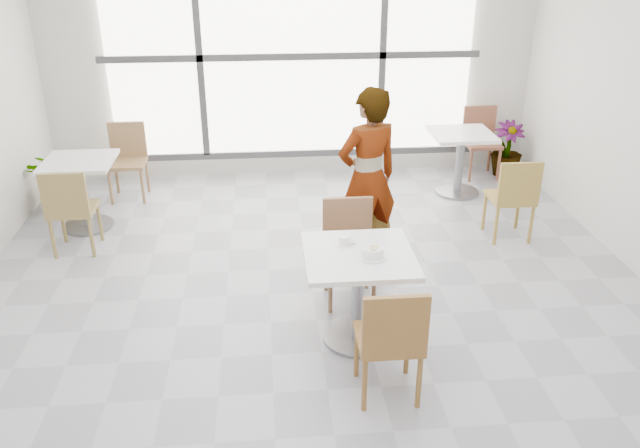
{
  "coord_description": "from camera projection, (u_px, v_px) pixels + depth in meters",
  "views": [
    {
      "loc": [
        -0.37,
        -4.37,
        2.9
      ],
      "look_at": [
        0.0,
        -0.3,
        1.0
      ],
      "focal_mm": 35.82,
      "sensor_mm": 36.0,
      "label": 1
    }
  ],
  "objects": [
    {
      "name": "floor",
      "position": [
        317.0,
        320.0,
        5.2
      ],
      "size": [
        7.0,
        7.0,
        0.0
      ],
      "primitive_type": "plane",
      "color": "#9E9EA5",
      "rests_on": "ground"
    },
    {
      "name": "wall_back",
      "position": [
        292.0,
        55.0,
        7.73
      ],
      "size": [
        6.0,
        0.0,
        6.0
      ],
      "primitive_type": "plane",
      "rotation": [
        1.57,
        0.0,
        0.0
      ],
      "color": "silver",
      "rests_on": "ground"
    },
    {
      "name": "window",
      "position": [
        292.0,
        56.0,
        7.67
      ],
      "size": [
        4.6,
        0.07,
        2.52
      ],
      "color": "white",
      "rests_on": "ground"
    },
    {
      "name": "main_table",
      "position": [
        358.0,
        280.0,
        4.74
      ],
      "size": [
        0.8,
        0.8,
        0.75
      ],
      "color": "white",
      "rests_on": "ground"
    },
    {
      "name": "chair_near",
      "position": [
        391.0,
        337.0,
        4.12
      ],
      "size": [
        0.42,
        0.42,
        0.87
      ],
      "rotation": [
        0.0,
        0.0,
        3.14
      ],
      "color": "brown",
      "rests_on": "ground"
    },
    {
      "name": "chair_far",
      "position": [
        349.0,
        243.0,
        5.35
      ],
      "size": [
        0.42,
        0.42,
        0.87
      ],
      "color": "brown",
      "rests_on": "ground"
    },
    {
      "name": "oatmeal_bowl",
      "position": [
        373.0,
        252.0,
        4.57
      ],
      "size": [
        0.21,
        0.21,
        0.09
      ],
      "color": "white",
      "rests_on": "main_table"
    },
    {
      "name": "coffee_cup",
      "position": [
        344.0,
        241.0,
        4.76
      ],
      "size": [
        0.16,
        0.13,
        0.07
      ],
      "color": "white",
      "rests_on": "main_table"
    },
    {
      "name": "person",
      "position": [
        368.0,
        178.0,
        5.79
      ],
      "size": [
        0.72,
        0.6,
        1.68
      ],
      "primitive_type": "imported",
      "rotation": [
        0.0,
        0.0,
        3.53
      ],
      "color": "black",
      "rests_on": "ground"
    },
    {
      "name": "bg_table_left",
      "position": [
        82.0,
        184.0,
        6.62
      ],
      "size": [
        0.7,
        0.7,
        0.75
      ],
      "color": "silver",
      "rests_on": "ground"
    },
    {
      "name": "bg_table_right",
      "position": [
        460.0,
        154.0,
        7.5
      ],
      "size": [
        0.7,
        0.7,
        0.75
      ],
      "color": "white",
      "rests_on": "ground"
    },
    {
      "name": "bg_chair_left_near",
      "position": [
        70.0,
        206.0,
        6.06
      ],
      "size": [
        0.42,
        0.42,
        0.87
      ],
      "rotation": [
        0.0,
        0.0,
        3.14
      ],
      "color": "olive",
      "rests_on": "ground"
    },
    {
      "name": "bg_chair_left_far",
      "position": [
        127.0,
        155.0,
        7.42
      ],
      "size": [
        0.42,
        0.42,
        0.87
      ],
      "color": "#967148",
      "rests_on": "ground"
    },
    {
      "name": "bg_chair_right_near",
      "position": [
        514.0,
        194.0,
        6.33
      ],
      "size": [
        0.42,
        0.42,
        0.87
      ],
      "rotation": [
        0.0,
        0.0,
        3.14
      ],
      "color": "#A4833A",
      "rests_on": "ground"
    },
    {
      "name": "bg_chair_right_far",
      "position": [
        481.0,
        137.0,
        8.08
      ],
      "size": [
        0.42,
        0.42,
        0.87
      ],
      "color": "brown",
      "rests_on": "ground"
    },
    {
      "name": "plant_left",
      "position": [
        59.0,
        180.0,
        7.13
      ],
      "size": [
        0.78,
        0.74,
        0.68
      ],
      "primitive_type": "imported",
      "rotation": [
        0.0,
        0.0,
        -0.44
      ],
      "color": "#477437",
      "rests_on": "ground"
    },
    {
      "name": "plant_right",
      "position": [
        507.0,
        149.0,
        8.1
      ],
      "size": [
        0.41,
        0.41,
        0.7
      ],
      "primitive_type": "imported",
      "rotation": [
        0.0,
        0.0,
        -0.05
      ],
      "color": "#497941",
      "rests_on": "ground"
    }
  ]
}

